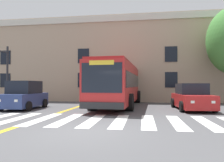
# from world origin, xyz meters

# --- Properties ---
(ground_plane) EXTENTS (120.00, 120.00, 0.00)m
(ground_plane) POSITION_xyz_m (0.00, 0.00, 0.00)
(ground_plane) COLOR #4C4C4F
(crosswalk) EXTENTS (15.34, 3.94, 0.01)m
(crosswalk) POSITION_xyz_m (-0.26, 2.40, 0.00)
(crosswalk) COLOR white
(crosswalk) RESTS_ON ground
(lane_line_yellow_inner) EXTENTS (0.12, 36.00, 0.01)m
(lane_line_yellow_inner) POSITION_xyz_m (-2.89, 16.40, 0.00)
(lane_line_yellow_inner) COLOR gold
(lane_line_yellow_inner) RESTS_ON ground
(lane_line_yellow_outer) EXTENTS (0.12, 36.00, 0.01)m
(lane_line_yellow_outer) POSITION_xyz_m (-2.73, 16.40, 0.00)
(lane_line_yellow_outer) COLOR gold
(lane_line_yellow_outer) RESTS_ON ground
(city_bus) EXTENTS (3.19, 12.38, 3.15)m
(city_bus) POSITION_xyz_m (0.10, 9.93, 1.71)
(city_bus) COLOR #B22323
(city_bus) RESTS_ON ground
(car_navy_near_lane) EXTENTS (2.10, 3.79, 1.88)m
(car_navy_near_lane) POSITION_xyz_m (-5.94, 6.32, 0.86)
(car_navy_near_lane) COLOR navy
(car_navy_near_lane) RESTS_ON ground
(car_red_far_lane) EXTENTS (2.29, 4.53, 1.71)m
(car_red_far_lane) POSITION_xyz_m (5.07, 7.47, 0.78)
(car_red_far_lane) COLOR #AD1E1E
(car_red_far_lane) RESTS_ON ground
(building_facade) EXTENTS (40.97, 6.47, 8.30)m
(building_facade) POSITION_xyz_m (-3.76, 16.15, 4.16)
(building_facade) COLOR tan
(building_facade) RESTS_ON ground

